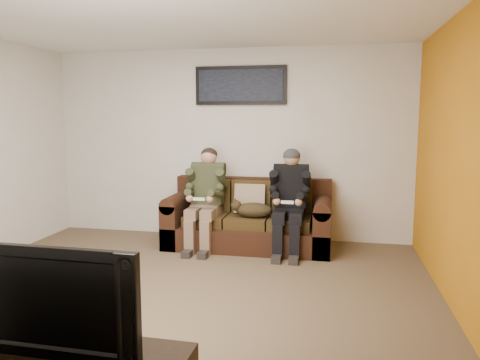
% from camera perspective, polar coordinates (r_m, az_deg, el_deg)
% --- Properties ---
extents(floor, '(5.00, 5.00, 0.00)m').
position_cam_1_polar(floor, '(4.65, -7.76, -13.55)').
color(floor, brown).
rests_on(floor, ground).
extents(ceiling, '(5.00, 5.00, 0.00)m').
position_cam_1_polar(ceiling, '(4.43, -8.41, 19.61)').
color(ceiling, silver).
rests_on(ceiling, ground).
extents(wall_back, '(5.00, 0.00, 5.00)m').
position_cam_1_polar(wall_back, '(6.51, -1.43, 4.37)').
color(wall_back, beige).
rests_on(wall_back, ground).
extents(wall_front, '(5.00, 0.00, 5.00)m').
position_cam_1_polar(wall_front, '(2.37, -26.56, -2.40)').
color(wall_front, beige).
rests_on(wall_front, ground).
extents(wall_right, '(0.00, 4.50, 4.50)m').
position_cam_1_polar(wall_right, '(4.23, 25.77, 1.77)').
color(wall_right, beige).
rests_on(wall_right, ground).
extents(accent_wall_right, '(0.00, 4.50, 4.50)m').
position_cam_1_polar(accent_wall_right, '(4.23, 25.64, 1.78)').
color(accent_wall_right, '#BB7112').
rests_on(accent_wall_right, ground).
extents(sofa, '(2.11, 0.91, 0.86)m').
position_cam_1_polar(sofa, '(6.16, 1.16, -5.00)').
color(sofa, black).
rests_on(sofa, ground).
extents(throw_pillow, '(0.40, 0.19, 0.40)m').
position_cam_1_polar(throw_pillow, '(6.14, 1.24, -2.30)').
color(throw_pillow, '#9E8367').
rests_on(throw_pillow, sofa).
extents(throw_blanket, '(0.43, 0.21, 0.08)m').
position_cam_1_polar(throw_blanket, '(6.46, -3.97, 0.42)').
color(throw_blanket, '#C2A68F').
rests_on(throw_blanket, sofa).
extents(person_left, '(0.51, 0.87, 1.28)m').
position_cam_1_polar(person_left, '(6.03, -4.19, -1.52)').
color(person_left, '#7C624D').
rests_on(person_left, sofa).
extents(person_right, '(0.51, 0.86, 1.29)m').
position_cam_1_polar(person_right, '(5.84, 6.10, -1.82)').
color(person_right, black).
rests_on(person_right, sofa).
extents(cat, '(0.66, 0.26, 0.24)m').
position_cam_1_polar(cat, '(5.89, 1.50, -3.62)').
color(cat, '#403219').
rests_on(cat, sofa).
extents(framed_poster, '(1.25, 0.05, 0.52)m').
position_cam_1_polar(framed_poster, '(6.44, 0.06, 11.46)').
color(framed_poster, black).
rests_on(framed_poster, wall_back).
extents(television, '(1.04, 0.16, 0.59)m').
position_cam_1_polar(television, '(2.73, -21.34, -13.00)').
color(television, black).
rests_on(television, tv_stand).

